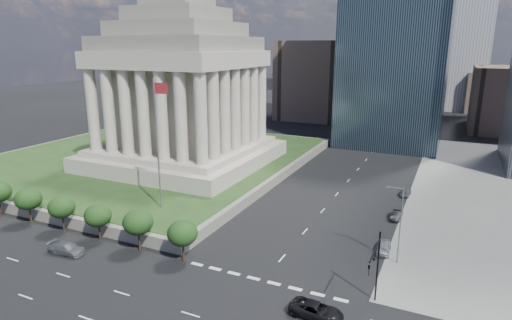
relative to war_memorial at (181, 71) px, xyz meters
The scene contains 16 objects.
ground 65.71m from the war_memorial, 56.82° to the left, with size 500.00×500.00×0.00m, color black.
plaza_terrace 23.35m from the war_memorial, 169.70° to the left, with size 66.00×70.00×1.80m, color #686559.
plaza_lawn 22.52m from the war_memorial, 169.70° to the left, with size 64.00×68.00×0.10m, color #223817.
war_memorial is the anchor object (origin of this frame).
flagpole 28.16m from the war_memorial, 63.11° to the right, with size 2.52×0.24×20.00m.
tree_row 38.69m from the war_memorial, 92.53° to the right, with size 53.00×4.00×6.00m, color black, non-canonical shape.
midrise_glass 59.82m from the war_memorial, 52.55° to the left, with size 26.00×26.00×60.00m, color black.
building_filler_ne 105.88m from the war_memorial, 51.17° to the left, with size 20.00×30.00×20.00m, color #4F4036.
building_filler_nw 82.43m from the war_memorial, 87.21° to the left, with size 24.00×30.00×28.00m, color #4F4036.
traffic_signal_ne 60.00m from the war_memorial, 36.42° to the right, with size 0.30×5.74×8.00m.
street_lamp_north 54.92m from the war_memorial, 25.92° to the right, with size 2.13×0.22×10.00m.
pickup_truck 60.07m from the war_memorial, 42.34° to the right, with size 5.47×2.52×1.52m, color black.
suv_grey 44.75m from the war_memorial, 78.32° to the right, with size 2.08×5.12×1.49m, color #585B60.
parked_sedan_near 54.14m from the war_memorial, 24.57° to the right, with size 4.17×1.68×1.42m, color gray.
parked_sedan_mid 50.74m from the war_memorial, 10.61° to the right, with size 1.35×3.86×1.27m, color black.
parked_sedan_far 50.12m from the war_memorial, ahead, with size 1.57×3.89×1.33m, color #4F5255.
Camera 1 is at (18.13, -26.36, 26.40)m, focal length 30.00 mm.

